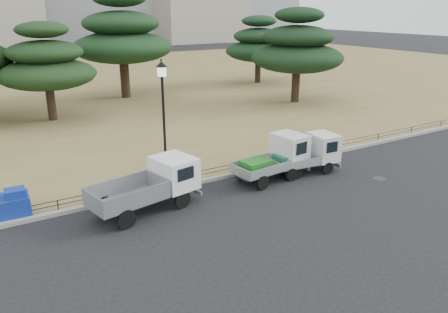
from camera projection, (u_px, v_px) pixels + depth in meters
ground at (249, 200)px, 18.03m from camera, size 220.00×220.00×0.00m
lawn at (74, 88)px, 42.81m from camera, size 120.00×56.00×0.15m
curb at (217, 178)px, 20.11m from camera, size 120.00×0.25×0.16m
truck_large at (150, 184)px, 16.90m from camera, size 4.51×2.47×1.86m
truck_kei_front at (275, 158)px, 20.08m from camera, size 3.81×1.96×1.94m
truck_kei_rear at (308, 154)px, 20.82m from camera, size 3.54×1.78×1.79m
street_lamp at (163, 104)px, 18.00m from camera, size 0.48×0.48×5.34m
pipe_fence at (216, 170)px, 20.12m from camera, size 38.00×0.04×0.40m
tarp_pile at (8, 205)px, 16.27m from camera, size 1.58×1.19×1.03m
manhole at (379, 179)px, 20.23m from camera, size 0.60×0.60×0.01m
pine_center_left at (46, 64)px, 29.07m from camera, size 6.46×6.46×6.57m
pine_center_right at (122, 36)px, 36.28m from camera, size 8.29×8.29×8.80m
pine_east_near at (298, 48)px, 34.72m from camera, size 7.38×7.38×7.45m
pine_east_far at (258, 44)px, 44.10m from camera, size 6.65×6.65×6.68m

